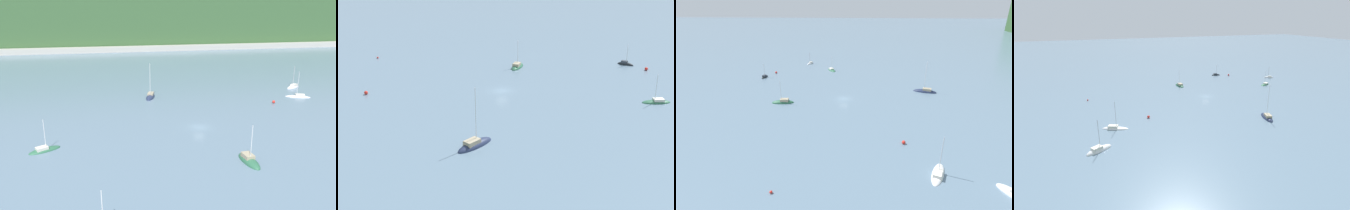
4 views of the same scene
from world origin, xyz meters
TOP-DOWN VIEW (x-y plane):
  - ground_plane at (0.00, 0.00)m, footprint 600.00×600.00m
  - hillside_ridge at (0.00, 181.52)m, footprint 347.02×81.92m
  - shore_town_strip at (0.00, 137.06)m, footprint 294.97×6.00m
  - sailboat_1 at (4.14, -19.22)m, footprint 3.05×7.19m
  - sailboat_2 at (-34.32, -6.90)m, footprint 6.69×4.97m
  - sailboat_3 at (38.49, 19.91)m, footprint 7.87×5.08m
  - sailboat_4 at (-7.80, 28.54)m, footprint 4.72×8.39m
  - sailboat_5 at (43.77, 31.72)m, footprint 7.09×5.50m
  - mooring_buoy_0 at (27.45, 15.14)m, footprint 0.87×0.87m

SIDE VIEW (x-z plane):
  - ground_plane at x=0.00m, z-range 0.00..0.00m
  - sailboat_5 at x=43.77m, z-range -4.25..4.44m
  - sailboat_2 at x=-34.32m, z-range -3.44..3.64m
  - sailboat_1 at x=4.14m, z-range -4.01..4.24m
  - sailboat_3 at x=38.49m, z-range -4.22..4.47m
  - sailboat_4 at x=-7.80m, z-range -5.78..6.03m
  - mooring_buoy_0 at x=27.45m, z-range 0.00..0.87m
  - shore_town_strip at x=0.00m, z-range 0.00..3.23m
  - hillside_ridge at x=0.00m, z-range 0.00..35.60m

